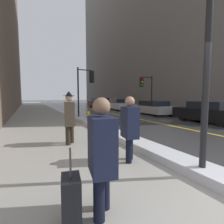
% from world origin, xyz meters
% --- Properties ---
extents(sidewalk_slab, '(4.00, 80.00, 0.01)m').
position_xyz_m(sidewalk_slab, '(-2.00, 15.00, 0.01)').
color(sidewalk_slab, '#9E9B93').
rests_on(sidewalk_slab, ground).
extents(road_centre_stripe, '(0.16, 80.00, 0.00)m').
position_xyz_m(road_centre_stripe, '(4.00, 15.00, 0.00)').
color(road_centre_stripe, gold).
rests_on(road_centre_stripe, ground).
extents(snow_bank_curb, '(0.67, 11.06, 0.20)m').
position_xyz_m(snow_bank_curb, '(0.20, 4.87, 0.10)').
color(snow_bank_curb, silver).
rests_on(snow_bank_curb, ground).
extents(building_facade_right, '(6.00, 36.00, 27.88)m').
position_xyz_m(building_facade_right, '(13.00, 22.00, 13.94)').
color(building_facade_right, slate).
rests_on(building_facade_right, ground).
extents(traffic_light_near, '(1.31, 0.44, 3.61)m').
position_xyz_m(traffic_light_near, '(1.13, 11.49, 2.61)').
color(traffic_light_near, black).
rests_on(traffic_light_near, ground).
extents(traffic_light_far, '(1.31, 0.33, 3.46)m').
position_xyz_m(traffic_light_far, '(7.02, 12.35, 2.49)').
color(traffic_light_far, black).
rests_on(traffic_light_far, ground).
extents(pedestrian_trailing, '(0.37, 0.54, 1.53)m').
position_xyz_m(pedestrian_trailing, '(-1.98, 1.00, 0.85)').
color(pedestrian_trailing, black).
rests_on(pedestrian_trailing, ground).
extents(pedestrian_nearside, '(0.38, 0.54, 1.54)m').
position_xyz_m(pedestrian_nearside, '(-0.67, 2.48, 0.86)').
color(pedestrian_nearside, black).
rests_on(pedestrian_nearside, ground).
extents(pedestrian_in_fedora, '(0.40, 0.57, 1.71)m').
position_xyz_m(pedestrian_in_fedora, '(-1.62, 4.60, 0.94)').
color(pedestrian_in_fedora, '#2A241B').
rests_on(pedestrian_in_fedora, ground).
extents(parked_car_black, '(1.81, 4.22, 1.25)m').
position_xyz_m(parked_car_black, '(6.91, 5.86, 0.60)').
color(parked_car_black, black).
rests_on(parked_car_black, ground).
extents(parked_car_silver, '(2.20, 4.34, 1.16)m').
position_xyz_m(parked_car_silver, '(6.96, 11.11, 0.57)').
color(parked_car_silver, '#B2B2B7').
rests_on(parked_car_silver, ground).
extents(parked_car_white, '(2.22, 4.90, 1.25)m').
position_xyz_m(parked_car_white, '(6.86, 17.28, 0.60)').
color(parked_car_white, silver).
rests_on(parked_car_white, ground).
extents(parked_car_maroon, '(2.14, 4.70, 1.37)m').
position_xyz_m(parked_car_maroon, '(6.65, 22.86, 0.65)').
color(parked_car_maroon, '#600F14').
rests_on(parked_car_maroon, ground).
extents(rolling_suitcase, '(0.28, 0.39, 0.95)m').
position_xyz_m(rolling_suitcase, '(-2.38, 0.99, 0.30)').
color(rolling_suitcase, black).
rests_on(rolling_suitcase, ground).
extents(fire_hydrant, '(0.20, 0.20, 0.70)m').
position_xyz_m(fire_hydrant, '(0.34, 8.69, 0.35)').
color(fire_hydrant, gold).
rests_on(fire_hydrant, ground).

